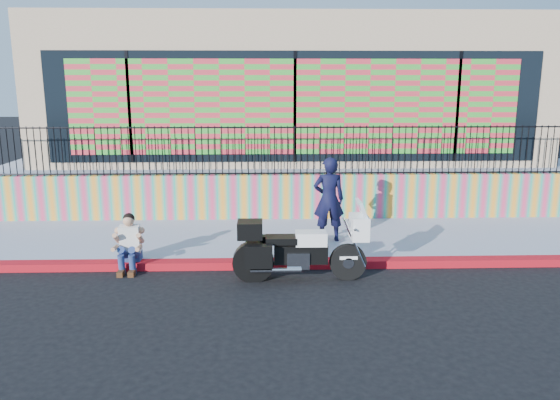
{
  "coord_description": "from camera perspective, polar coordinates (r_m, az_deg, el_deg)",
  "views": [
    {
      "loc": [
        -0.8,
        -9.97,
        3.53
      ],
      "look_at": [
        -0.47,
        1.2,
        1.07
      ],
      "focal_mm": 35.0,
      "sensor_mm": 36.0,
      "label": 1
    }
  ],
  "objects": [
    {
      "name": "storefront_building",
      "position": [
        18.12,
        0.84,
        11.54
      ],
      "size": [
        14.0,
        8.06,
        4.0
      ],
      "color": "tan",
      "rests_on": "elevated_platform"
    },
    {
      "name": "sidewalk",
      "position": [
        12.15,
        2.15,
        -4.09
      ],
      "size": [
        16.0,
        3.0,
        0.15
      ],
      "primitive_type": "cube",
      "color": "#9197AE",
      "rests_on": "ground"
    },
    {
      "name": "police_motorcycle",
      "position": [
        9.75,
        1.92,
        -4.96
      ],
      "size": [
        2.36,
        0.78,
        1.47
      ],
      "color": "black",
      "rests_on": "ground"
    },
    {
      "name": "ground",
      "position": [
        10.61,
        2.74,
        -7.02
      ],
      "size": [
        90.0,
        90.0,
        0.0
      ],
      "primitive_type": "plane",
      "color": "black",
      "rests_on": "ground"
    },
    {
      "name": "mural_wall",
      "position": [
        13.54,
        1.72,
        0.37
      ],
      "size": [
        16.0,
        0.2,
        1.1
      ],
      "primitive_type": "cube",
      "color": "#E13B67",
      "rests_on": "sidewalk"
    },
    {
      "name": "red_curb",
      "position": [
        10.58,
        2.75,
        -6.63
      ],
      "size": [
        16.0,
        0.3,
        0.15
      ],
      "primitive_type": "cube",
      "color": "#AF0C22",
      "rests_on": "ground"
    },
    {
      "name": "police_officer",
      "position": [
        11.61,
        5.12,
        0.07
      ],
      "size": [
        0.67,
        0.44,
        1.81
      ],
      "primitive_type": "imported",
      "rotation": [
        0.0,
        0.0,
        3.16
      ],
      "color": "black",
      "rests_on": "sidewalk"
    },
    {
      "name": "seated_man",
      "position": [
        10.64,
        -15.53,
        -4.85
      ],
      "size": [
        0.54,
        0.71,
        1.06
      ],
      "color": "navy",
      "rests_on": "ground"
    },
    {
      "name": "metal_fence",
      "position": [
        13.35,
        1.75,
        5.2
      ],
      "size": [
        15.8,
        0.04,
        1.2
      ],
      "primitive_type": null,
      "color": "black",
      "rests_on": "mural_wall"
    },
    {
      "name": "elevated_platform",
      "position": [
        18.56,
        0.78,
        3.43
      ],
      "size": [
        16.0,
        10.0,
        1.25
      ],
      "primitive_type": "cube",
      "color": "#9197AE",
      "rests_on": "ground"
    }
  ]
}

